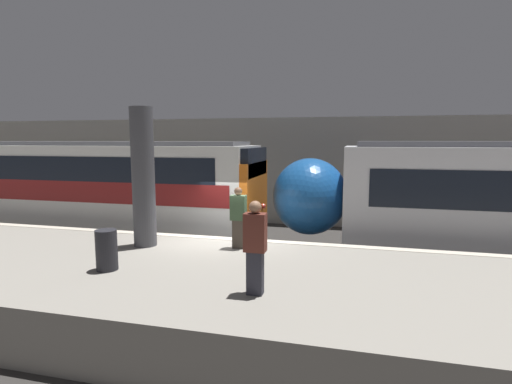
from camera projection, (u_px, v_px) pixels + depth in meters
The scene contains 8 objects.
ground_plane at pixel (228, 275), 11.26m from camera, with size 120.00×120.00×0.00m, color #33302D.
platform at pixel (189, 291), 8.62m from camera, with size 40.00×5.34×1.10m.
station_rear_barrier at pixel (278, 171), 17.90m from camera, with size 50.00×0.15×4.75m.
support_pillar_near at pixel (143, 177), 10.05m from camera, with size 0.57×0.57×3.51m.
train_boxy at pixel (64, 189), 15.33m from camera, with size 15.46×2.88×3.72m.
person_waiting at pixel (238, 217), 9.92m from camera, with size 0.38×0.24×1.54m.
person_walking at pixel (255, 245), 6.93m from camera, with size 0.38×0.24×1.66m.
trash_bin at pixel (107, 250), 8.29m from camera, with size 0.44×0.44×0.85m.
Camera 1 is at (3.44, -10.33, 3.79)m, focal length 28.00 mm.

